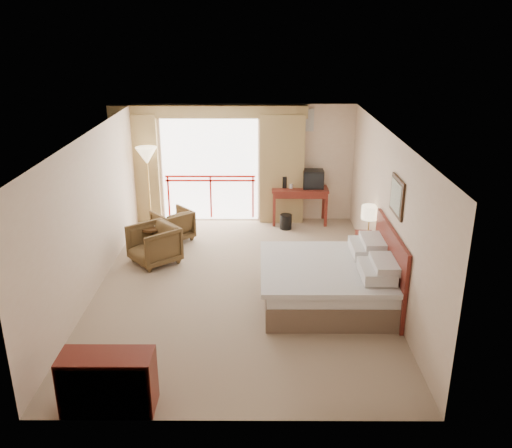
{
  "coord_description": "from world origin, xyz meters",
  "views": [
    {
      "loc": [
        0.31,
        -8.65,
        4.39
      ],
      "look_at": [
        0.27,
        0.4,
        1.02
      ],
      "focal_mm": 38.0,
      "sensor_mm": 36.0,
      "label": 1
    }
  ],
  "objects_px": {
    "bed": "(330,281)",
    "desk": "(299,195)",
    "armchair_far": "(174,239)",
    "nightstand": "(367,251)",
    "floor_lamp": "(147,159)",
    "dresser": "(108,382)",
    "tv": "(313,179)",
    "armchair_near": "(155,262)",
    "wastebasket": "(286,222)",
    "table_lamp": "(370,213)",
    "side_table": "(153,235)"
  },
  "relations": [
    {
      "from": "table_lamp",
      "to": "floor_lamp",
      "type": "relative_size",
      "value": 0.29
    },
    {
      "from": "bed",
      "to": "armchair_near",
      "type": "bearing_deg",
      "value": 153.83
    },
    {
      "from": "armchair_near",
      "to": "dresser",
      "type": "xyz_separation_m",
      "value": [
        0.22,
        -4.24,
        0.37
      ]
    },
    {
      "from": "tv",
      "to": "armchair_far",
      "type": "bearing_deg",
      "value": -152.29
    },
    {
      "from": "bed",
      "to": "desk",
      "type": "relative_size",
      "value": 1.65
    },
    {
      "from": "tv",
      "to": "dresser",
      "type": "xyz_separation_m",
      "value": [
        -3.04,
        -6.52,
        -0.68
      ]
    },
    {
      "from": "desk",
      "to": "tv",
      "type": "distance_m",
      "value": 0.5
    },
    {
      "from": "bed",
      "to": "armchair_near",
      "type": "height_order",
      "value": "bed"
    },
    {
      "from": "armchair_far",
      "to": "tv",
      "type": "bearing_deg",
      "value": 158.9
    },
    {
      "from": "tv",
      "to": "side_table",
      "type": "relative_size",
      "value": 0.78
    },
    {
      "from": "wastebasket",
      "to": "nightstand",
      "type": "bearing_deg",
      "value": -54.44
    },
    {
      "from": "bed",
      "to": "wastebasket",
      "type": "height_order",
      "value": "bed"
    },
    {
      "from": "armchair_far",
      "to": "floor_lamp",
      "type": "relative_size",
      "value": 0.4
    },
    {
      "from": "desk",
      "to": "side_table",
      "type": "height_order",
      "value": "desk"
    },
    {
      "from": "tv",
      "to": "armchair_far",
      "type": "xyz_separation_m",
      "value": [
        -3.08,
        -1.08,
        -1.05
      ]
    },
    {
      "from": "wastebasket",
      "to": "armchair_far",
      "type": "height_order",
      "value": "same"
    },
    {
      "from": "nightstand",
      "to": "side_table",
      "type": "relative_size",
      "value": 1.1
    },
    {
      "from": "side_table",
      "to": "table_lamp",
      "type": "bearing_deg",
      "value": -7.59
    },
    {
      "from": "wastebasket",
      "to": "bed",
      "type": "bearing_deg",
      "value": -80.76
    },
    {
      "from": "nightstand",
      "to": "dresser",
      "type": "height_order",
      "value": "dresser"
    },
    {
      "from": "side_table",
      "to": "floor_lamp",
      "type": "relative_size",
      "value": 0.32
    },
    {
      "from": "bed",
      "to": "armchair_near",
      "type": "distance_m",
      "value": 3.58
    },
    {
      "from": "tv",
      "to": "table_lamp",
      "type": "bearing_deg",
      "value": -62.74
    },
    {
      "from": "desk",
      "to": "tv",
      "type": "height_order",
      "value": "tv"
    },
    {
      "from": "bed",
      "to": "tv",
      "type": "distance_m",
      "value": 3.91
    },
    {
      "from": "armchair_near",
      "to": "side_table",
      "type": "height_order",
      "value": "side_table"
    },
    {
      "from": "wastebasket",
      "to": "desk",
      "type": "bearing_deg",
      "value": 56.4
    },
    {
      "from": "floor_lamp",
      "to": "dresser",
      "type": "bearing_deg",
      "value": -83.98
    },
    {
      "from": "bed",
      "to": "tv",
      "type": "bearing_deg",
      "value": 88.99
    },
    {
      "from": "bed",
      "to": "table_lamp",
      "type": "xyz_separation_m",
      "value": [
        0.89,
        1.45,
        0.69
      ]
    },
    {
      "from": "bed",
      "to": "armchair_far",
      "type": "distance_m",
      "value": 4.11
    },
    {
      "from": "armchair_far",
      "to": "side_table",
      "type": "height_order",
      "value": "side_table"
    },
    {
      "from": "table_lamp",
      "to": "tv",
      "type": "distance_m",
      "value": 2.54
    },
    {
      "from": "dresser",
      "to": "table_lamp",
      "type": "bearing_deg",
      "value": 42.04
    },
    {
      "from": "nightstand",
      "to": "floor_lamp",
      "type": "height_order",
      "value": "floor_lamp"
    },
    {
      "from": "bed",
      "to": "armchair_far",
      "type": "height_order",
      "value": "bed"
    },
    {
      "from": "bed",
      "to": "side_table",
      "type": "xyz_separation_m",
      "value": [
        -3.29,
        2.01,
        0.03
      ]
    },
    {
      "from": "dresser",
      "to": "armchair_near",
      "type": "bearing_deg",
      "value": 88.12
    },
    {
      "from": "side_table",
      "to": "tv",
      "type": "bearing_deg",
      "value": 28.78
    },
    {
      "from": "floor_lamp",
      "to": "bed",
      "type": "bearing_deg",
      "value": -44.46
    },
    {
      "from": "table_lamp",
      "to": "dresser",
      "type": "relative_size",
      "value": 0.49
    },
    {
      "from": "tv",
      "to": "wastebasket",
      "type": "bearing_deg",
      "value": -137.3
    },
    {
      "from": "floor_lamp",
      "to": "dresser",
      "type": "height_order",
      "value": "floor_lamp"
    },
    {
      "from": "armchair_far",
      "to": "dresser",
      "type": "xyz_separation_m",
      "value": [
        0.04,
        -5.44,
        0.37
      ]
    },
    {
      "from": "table_lamp",
      "to": "wastebasket",
      "type": "bearing_deg",
      "value": 126.24
    },
    {
      "from": "wastebasket",
      "to": "floor_lamp",
      "type": "relative_size",
      "value": 0.18
    },
    {
      "from": "tv",
      "to": "nightstand",
      "type": "bearing_deg",
      "value": -63.09
    },
    {
      "from": "table_lamp",
      "to": "wastebasket",
      "type": "distance_m",
      "value": 2.61
    },
    {
      "from": "nightstand",
      "to": "wastebasket",
      "type": "xyz_separation_m",
      "value": [
        -1.45,
        2.02,
        -0.16
      ]
    },
    {
      "from": "floor_lamp",
      "to": "dresser",
      "type": "relative_size",
      "value": 1.66
    }
  ]
}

